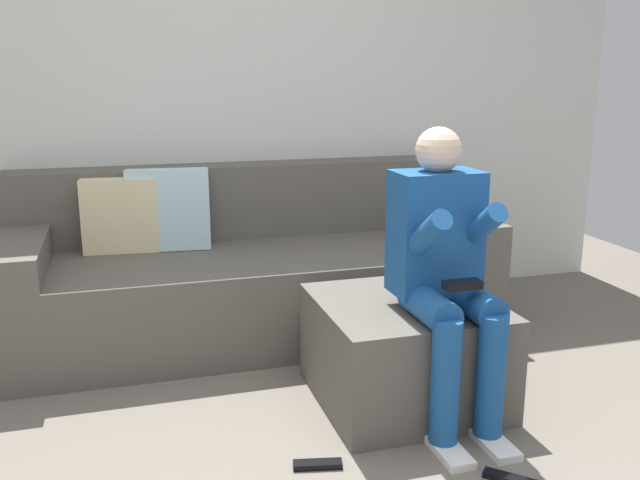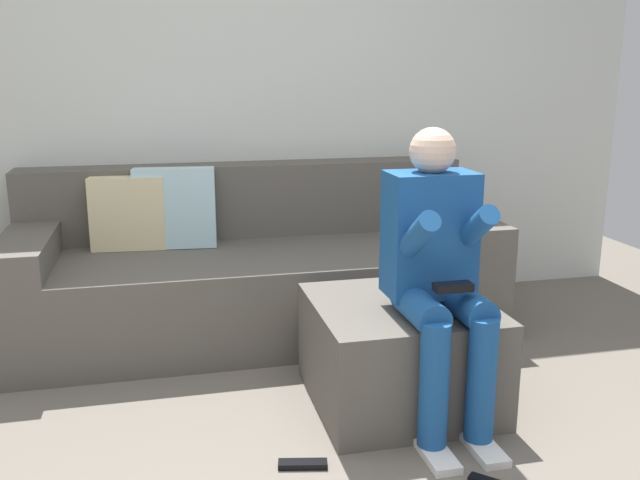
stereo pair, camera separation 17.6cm
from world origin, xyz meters
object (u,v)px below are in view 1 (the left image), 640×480
object	(u,v)px
person_seated	(445,263)
remote_by_storage_bin	(318,465)
couch_sectional	(248,271)
remote_near_ottoman	(511,479)
ottoman	(404,351)

from	to	relation	value
person_seated	remote_by_storage_bin	xyz separation A→B (m)	(-0.57, -0.22, -0.63)
couch_sectional	remote_near_ottoman	bearing A→B (deg)	-70.94
ottoman	person_seated	size ratio (longest dim) A/B	0.62
couch_sectional	person_seated	bearing A→B (deg)	-65.30
remote_near_ottoman	person_seated	bearing A→B (deg)	138.75
ottoman	remote_near_ottoman	distance (m)	0.71
couch_sectional	remote_by_storage_bin	xyz separation A→B (m)	(-0.02, -1.41, -0.31)
couch_sectional	remote_by_storage_bin	distance (m)	1.44
couch_sectional	remote_by_storage_bin	bearing A→B (deg)	-90.98
couch_sectional	remote_near_ottoman	xyz separation A→B (m)	(0.58, -1.68, -0.31)
couch_sectional	ottoman	world-z (taller)	couch_sectional
remote_near_ottoman	remote_by_storage_bin	xyz separation A→B (m)	(-0.60, 0.27, 0.00)
ottoman	person_seated	world-z (taller)	person_seated
remote_near_ottoman	remote_by_storage_bin	size ratio (longest dim) A/B	1.10
person_seated	remote_near_ottoman	distance (m)	0.80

